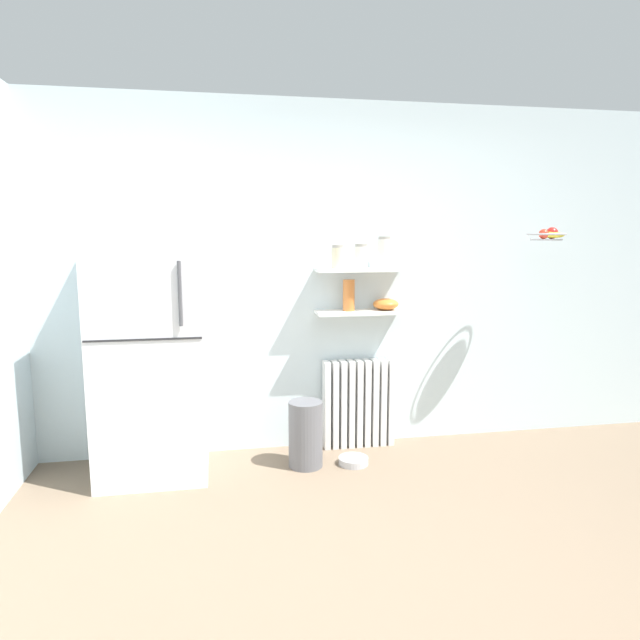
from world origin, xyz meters
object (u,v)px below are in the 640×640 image
at_px(storage_jar_2, 384,252).
at_px(hanging_fruit_basket, 548,235).
at_px(refrigerator, 150,351).
at_px(pet_food_bowl, 353,461).
at_px(storage_jar_0, 338,257).
at_px(trash_bin, 306,434).
at_px(vase, 349,295).
at_px(shelf_bowl, 386,304).
at_px(storage_jar_1, 361,256).
at_px(radiator, 359,403).

height_order(storage_jar_2, hanging_fruit_basket, hanging_fruit_basket).
xyz_separation_m(refrigerator, pet_food_bowl, (1.38, -0.11, -0.83)).
height_order(storage_jar_0, trash_bin, storage_jar_0).
relative_size(storage_jar_2, vase, 0.99).
relative_size(storage_jar_2, pet_food_bowl, 1.09).
height_order(shelf_bowl, pet_food_bowl, shelf_bowl).
relative_size(refrigerator, storage_jar_1, 9.64).
bearing_deg(storage_jar_1, storage_jar_0, 180.00).
distance_m(radiator, storage_jar_0, 1.14).
xyz_separation_m(storage_jar_0, pet_food_bowl, (0.05, -0.32, -1.44)).
bearing_deg(shelf_bowl, refrigerator, -173.16).
distance_m(refrigerator, trash_bin, 1.21).
bearing_deg(shelf_bowl, pet_food_bowl, -135.17).
bearing_deg(storage_jar_2, trash_bin, -156.13).
distance_m(radiator, pet_food_bowl, 0.48).
relative_size(storage_jar_2, trash_bin, 0.49).
bearing_deg(refrigerator, pet_food_bowl, -4.66).
bearing_deg(storage_jar_2, refrigerator, -173.08).
bearing_deg(pet_food_bowl, refrigerator, 175.34).
xyz_separation_m(refrigerator, storage_jar_0, (1.33, 0.20, 0.61)).
xyz_separation_m(storage_jar_2, shelf_bowl, (0.02, 0.00, -0.39)).
bearing_deg(trash_bin, hanging_fruit_basket, 0.11).
bearing_deg(hanging_fruit_basket, trash_bin, -179.89).
height_order(refrigerator, vase, refrigerator).
distance_m(refrigerator, pet_food_bowl, 1.62).
bearing_deg(hanging_fruit_basket, radiator, 166.80).
distance_m(trash_bin, pet_food_bowl, 0.40).
height_order(refrigerator, radiator, refrigerator).
bearing_deg(storage_jar_2, radiator, 170.34).
bearing_deg(refrigerator, shelf_bowl, 6.84).
xyz_separation_m(refrigerator, storage_jar_1, (1.51, 0.20, 0.62)).
distance_m(vase, trash_bin, 1.06).
xyz_separation_m(trash_bin, hanging_fruit_basket, (1.79, 0.00, 1.39)).
relative_size(radiator, vase, 2.91).
distance_m(storage_jar_0, pet_food_bowl, 1.48).
bearing_deg(storage_jar_0, refrigerator, -171.27).
xyz_separation_m(storage_jar_0, trash_bin, (-0.29, -0.28, -1.23)).
bearing_deg(pet_food_bowl, radiator, 70.38).
xyz_separation_m(vase, pet_food_bowl, (-0.03, -0.32, -1.16)).
bearing_deg(trash_bin, storage_jar_1, 31.39).
bearing_deg(pet_food_bowl, vase, 84.27).
relative_size(radiator, trash_bin, 1.44).
bearing_deg(storage_jar_0, storage_jar_1, 0.00).
xyz_separation_m(storage_jar_1, storage_jar_2, (0.18, -0.00, 0.03)).
relative_size(storage_jar_1, shelf_bowl, 0.92).
xyz_separation_m(storage_jar_1, shelf_bowl, (0.20, 0.00, -0.36)).
bearing_deg(pet_food_bowl, shelf_bowl, 44.83).
bearing_deg(pet_food_bowl, storage_jar_2, 46.57).
relative_size(shelf_bowl, hanging_fruit_basket, 0.70).
distance_m(refrigerator, vase, 1.47).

